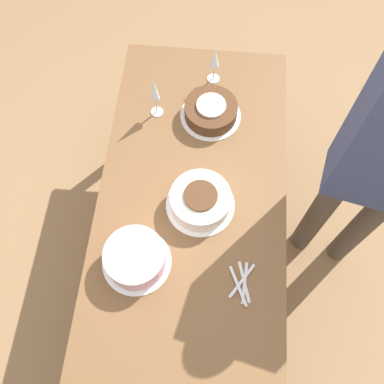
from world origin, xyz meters
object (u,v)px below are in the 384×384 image
at_px(cake_back_decorated, 135,258).
at_px(wine_glass_near, 215,60).
at_px(wine_glass_far, 154,91).
at_px(cake_center_white, 200,201).
at_px(cake_front_chocolate, 211,111).

relative_size(cake_back_decorated, wine_glass_near, 1.42).
bearing_deg(cake_back_decorated, wine_glass_far, 0.89).
bearing_deg(wine_glass_near, cake_center_white, 179.32).
xyz_separation_m(cake_front_chocolate, wine_glass_near, (0.23, 0.00, 0.10)).
xyz_separation_m(cake_front_chocolate, wine_glass_far, (-0.00, 0.26, 0.12)).
height_order(cake_front_chocolate, cake_back_decorated, cake_back_decorated).
distance_m(cake_back_decorated, wine_glass_far, 0.75).
xyz_separation_m(cake_center_white, cake_front_chocolate, (0.47, -0.01, -0.01)).
bearing_deg(cake_front_chocolate, cake_center_white, 178.74).
height_order(cake_front_chocolate, wine_glass_far, wine_glass_far).
bearing_deg(wine_glass_near, cake_back_decorated, 165.85).
height_order(cake_center_white, cake_front_chocolate, cake_center_white).
relative_size(wine_glass_near, wine_glass_far, 0.83).
bearing_deg(cake_center_white, wine_glass_near, -0.68).
height_order(cake_center_white, wine_glass_near, wine_glass_near).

